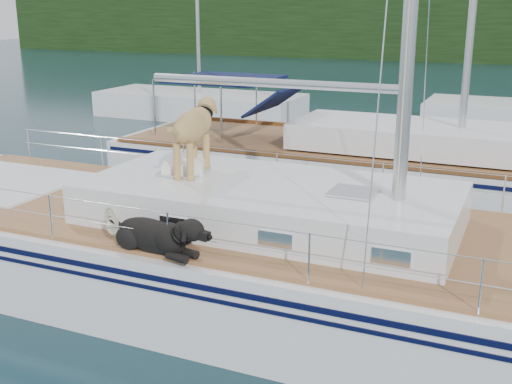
% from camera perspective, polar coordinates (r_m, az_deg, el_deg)
% --- Properties ---
extents(ground, '(120.00, 120.00, 0.00)m').
position_cam_1_polar(ground, '(9.92, -3.15, -8.88)').
color(ground, black).
rests_on(ground, ground).
extents(tree_line, '(90.00, 3.00, 6.00)m').
position_cam_1_polar(tree_line, '(53.16, 20.01, 13.99)').
color(tree_line, black).
rests_on(tree_line, ground).
extents(shore_bank, '(92.00, 1.00, 1.20)m').
position_cam_1_polar(shore_bank, '(54.46, 19.87, 11.50)').
color(shore_bank, '#595147').
rests_on(shore_bank, ground).
extents(main_sailboat, '(12.00, 3.90, 14.01)m').
position_cam_1_polar(main_sailboat, '(9.61, -2.78, -5.28)').
color(main_sailboat, white).
rests_on(main_sailboat, ground).
extents(neighbor_sailboat, '(11.00, 3.50, 13.30)m').
position_cam_1_polar(neighbor_sailboat, '(14.95, 8.74, 2.18)').
color(neighbor_sailboat, white).
rests_on(neighbor_sailboat, ground).
extents(bg_boat_west, '(8.00, 3.00, 11.65)m').
position_cam_1_polar(bg_boat_west, '(25.38, -5.01, 7.65)').
color(bg_boat_west, white).
rests_on(bg_boat_west, ground).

